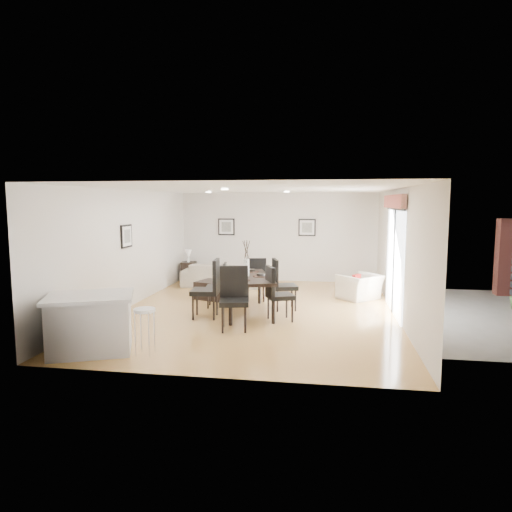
% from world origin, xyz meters
% --- Properties ---
extents(ground, '(8.00, 8.00, 0.00)m').
position_xyz_m(ground, '(0.00, 0.00, 0.00)').
color(ground, tan).
rests_on(ground, ground).
extents(wall_back, '(6.00, 0.04, 2.70)m').
position_xyz_m(wall_back, '(0.00, 4.00, 1.35)').
color(wall_back, silver).
rests_on(wall_back, ground).
extents(wall_front, '(6.00, 0.04, 2.70)m').
position_xyz_m(wall_front, '(0.00, -4.00, 1.35)').
color(wall_front, silver).
rests_on(wall_front, ground).
extents(wall_left, '(0.04, 8.00, 2.70)m').
position_xyz_m(wall_left, '(-3.00, 0.00, 1.35)').
color(wall_left, silver).
rests_on(wall_left, ground).
extents(wall_right, '(0.04, 8.00, 2.70)m').
position_xyz_m(wall_right, '(3.00, 0.00, 1.35)').
color(wall_right, silver).
rests_on(wall_right, ground).
extents(ceiling, '(6.00, 8.00, 0.02)m').
position_xyz_m(ceiling, '(0.00, 0.00, 2.70)').
color(ceiling, white).
rests_on(ceiling, wall_back).
extents(sofa, '(2.33, 0.98, 0.67)m').
position_xyz_m(sofa, '(-1.45, 2.75, 0.33)').
color(sofa, '#A29683').
rests_on(sofa, ground).
extents(armchair, '(1.26, 1.26, 0.62)m').
position_xyz_m(armchair, '(2.34, 1.58, 0.31)').
color(armchair, beige).
rests_on(armchair, ground).
extents(dining_table, '(1.53, 2.18, 0.82)m').
position_xyz_m(dining_table, '(-0.20, -0.31, 0.74)').
color(dining_table, black).
rests_on(dining_table, ground).
extents(dining_chair_wnear, '(0.60, 0.60, 1.24)m').
position_xyz_m(dining_chair_wnear, '(-0.88, -0.79, 0.69)').
color(dining_chair_wnear, black).
rests_on(dining_chair_wnear, ground).
extents(dining_chair_wfar, '(0.52, 0.52, 1.02)m').
position_xyz_m(dining_chair_wfar, '(-0.90, 0.20, 0.57)').
color(dining_chair_wfar, black).
rests_on(dining_chair_wfar, ground).
extents(dining_chair_enear, '(0.66, 0.66, 1.13)m').
position_xyz_m(dining_chair_enear, '(0.51, -0.84, 0.63)').
color(dining_chair_enear, black).
rests_on(dining_chair_enear, ground).
extents(dining_chair_efar, '(0.64, 0.64, 1.15)m').
position_xyz_m(dining_chair_efar, '(0.50, 0.16, 0.64)').
color(dining_chair_efar, black).
rests_on(dining_chair_efar, ground).
extents(dining_chair_head, '(0.63, 0.63, 1.20)m').
position_xyz_m(dining_chair_head, '(-0.22, -1.53, 0.67)').
color(dining_chair_head, black).
rests_on(dining_chair_head, ground).
extents(dining_chair_foot, '(0.56, 0.56, 1.08)m').
position_xyz_m(dining_chair_foot, '(-0.18, 0.92, 0.60)').
color(dining_chair_foot, black).
rests_on(dining_chair_foot, ground).
extents(vase, '(1.01, 1.55, 0.78)m').
position_xyz_m(vase, '(-0.20, -0.31, 1.15)').
color(vase, white).
rests_on(vase, dining_table).
extents(coffee_table, '(1.28, 0.99, 0.45)m').
position_xyz_m(coffee_table, '(-1.11, 1.00, 0.22)').
color(coffee_table, black).
rests_on(coffee_table, ground).
extents(side_table, '(0.51, 0.51, 0.59)m').
position_xyz_m(side_table, '(-2.68, 3.46, 0.30)').
color(side_table, black).
rests_on(side_table, ground).
extents(table_lamp, '(0.20, 0.20, 0.37)m').
position_xyz_m(table_lamp, '(-2.68, 3.46, 0.83)').
color(table_lamp, white).
rests_on(table_lamp, side_table).
extents(cushion, '(0.23, 0.28, 0.28)m').
position_xyz_m(cushion, '(2.25, 1.49, 0.50)').
color(cushion, '#A41A15').
rests_on(cushion, armchair).
extents(kitchen_island, '(1.63, 1.46, 0.94)m').
position_xyz_m(kitchen_island, '(-2.23, -3.22, 0.47)').
color(kitchen_island, '#BDBDC0').
rests_on(kitchen_island, ground).
extents(bar_stool, '(0.34, 0.34, 0.75)m').
position_xyz_m(bar_stool, '(-1.30, -3.22, 0.64)').
color(bar_stool, white).
rests_on(bar_stool, ground).
extents(framed_print_back_left, '(0.52, 0.04, 0.52)m').
position_xyz_m(framed_print_back_left, '(-1.60, 3.97, 1.65)').
color(framed_print_back_left, black).
rests_on(framed_print_back_left, wall_back).
extents(framed_print_back_right, '(0.52, 0.04, 0.52)m').
position_xyz_m(framed_print_back_right, '(0.90, 3.97, 1.65)').
color(framed_print_back_right, black).
rests_on(framed_print_back_right, wall_back).
extents(framed_print_left_wall, '(0.04, 0.52, 0.52)m').
position_xyz_m(framed_print_left_wall, '(-2.97, -0.20, 1.65)').
color(framed_print_left_wall, black).
rests_on(framed_print_left_wall, wall_left).
extents(sliding_door, '(0.12, 2.70, 2.57)m').
position_xyz_m(sliding_door, '(2.96, 0.30, 1.66)').
color(sliding_door, white).
rests_on(sliding_door, wall_right).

